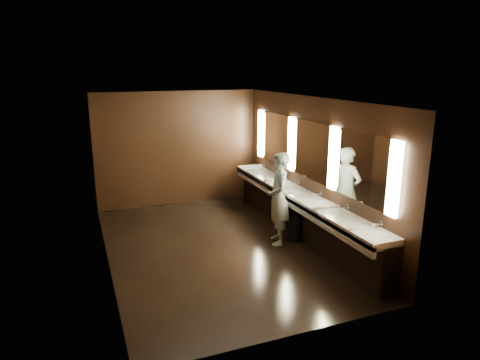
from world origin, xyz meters
name	(u,v)px	position (x,y,z in m)	size (l,w,h in m)	color
floor	(217,247)	(0.00, 0.00, 0.00)	(6.00, 6.00, 0.00)	black
ceiling	(215,99)	(0.00, 0.00, 2.80)	(4.00, 6.00, 0.02)	#2D2D2B
wall_back	(178,149)	(0.00, 3.00, 1.40)	(4.00, 0.02, 2.80)	black
wall_front	(295,234)	(0.00, -3.00, 1.40)	(4.00, 0.02, 2.80)	black
wall_left	(102,188)	(-2.00, 0.00, 1.40)	(0.02, 6.00, 2.80)	black
wall_right	(311,168)	(2.00, 0.00, 1.40)	(0.02, 6.00, 2.80)	black
sink_counter	(300,212)	(1.79, 0.00, 0.50)	(0.55, 5.40, 1.01)	black
mirror_band	(311,151)	(1.98, 0.00, 1.75)	(0.06, 5.03, 1.15)	#FDF2C6
person	(279,199)	(1.19, -0.20, 0.90)	(0.66, 0.43, 1.80)	#90C2D7
trash_bin	(295,225)	(1.58, -0.19, 0.30)	(0.39, 0.39, 0.60)	black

